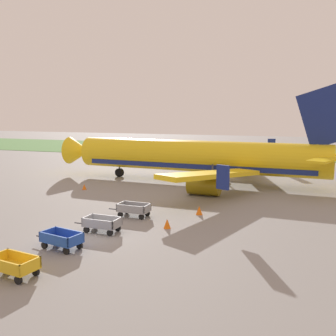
% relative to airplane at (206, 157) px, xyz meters
% --- Properties ---
extents(ground_plane, '(220.00, 220.00, 0.00)m').
position_rel_airplane_xyz_m(ground_plane, '(-2.93, -21.91, -3.05)').
color(ground_plane, gray).
extents(grass_strip, '(220.00, 28.00, 0.06)m').
position_rel_airplane_xyz_m(grass_strip, '(-2.93, 37.71, -3.02)').
color(grass_strip, '#518442').
rests_on(grass_strip, ground).
extents(airplane, '(37.65, 30.24, 11.34)m').
position_rel_airplane_xyz_m(airplane, '(0.00, 0.00, 0.00)').
color(airplane, yellow).
rests_on(airplane, ground).
extents(baggage_cart_nearest, '(3.62, 1.80, 1.07)m').
position_rel_airplane_xyz_m(baggage_cart_nearest, '(-3.61, -28.76, -2.45)').
color(baggage_cart_nearest, gold).
rests_on(baggage_cart_nearest, ground).
extents(baggage_cart_second_in_row, '(3.63, 1.92, 1.07)m').
position_rel_airplane_xyz_m(baggage_cart_second_in_row, '(-3.56, -24.48, -2.45)').
color(baggage_cart_second_in_row, '#234CB2').
rests_on(baggage_cart_second_in_row, ground).
extents(baggage_cart_third_in_row, '(3.58, 1.53, 1.07)m').
position_rel_airplane_xyz_m(baggage_cart_third_in_row, '(-2.75, -20.71, -2.45)').
color(baggage_cart_third_in_row, gray).
rests_on(baggage_cart_third_in_row, ground).
extents(baggage_cart_fourth_in_row, '(3.59, 1.54, 1.07)m').
position_rel_airplane_xyz_m(baggage_cart_fourth_in_row, '(-2.22, -16.28, -2.45)').
color(baggage_cart_fourth_in_row, gray).
rests_on(baggage_cart_fourth_in_row, ground).
extents(traffic_cone_near_plane, '(0.55, 0.55, 0.72)m').
position_rel_airplane_xyz_m(traffic_cone_near_plane, '(2.67, -14.03, -2.70)').
color(traffic_cone_near_plane, orange).
rests_on(traffic_cone_near_plane, ground).
extents(traffic_cone_mid_apron, '(0.53, 0.53, 0.70)m').
position_rel_airplane_xyz_m(traffic_cone_mid_apron, '(1.34, -18.43, -2.70)').
color(traffic_cone_mid_apron, orange).
rests_on(traffic_cone_mid_apron, ground).
extents(traffic_cone_by_carts, '(0.46, 0.46, 0.61)m').
position_rel_airplane_xyz_m(traffic_cone_by_carts, '(-11.62, -7.97, -2.75)').
color(traffic_cone_by_carts, orange).
rests_on(traffic_cone_by_carts, ground).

